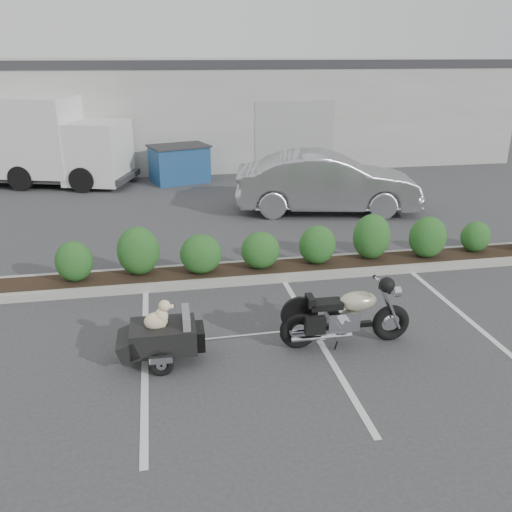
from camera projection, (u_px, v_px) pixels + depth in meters
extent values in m
plane|color=#38383A|center=(238.00, 329.00, 8.90)|extent=(90.00, 90.00, 0.00)
cube|color=#9E9E93|center=(270.00, 271.00, 11.07)|extent=(12.00, 1.00, 0.15)
cube|color=#9EA099|center=(179.00, 107.00, 23.82)|extent=(26.00, 10.00, 4.00)
torus|color=black|center=(299.00, 330.00, 8.24)|extent=(0.60, 0.16, 0.60)
torus|color=black|center=(391.00, 323.00, 8.47)|extent=(0.60, 0.16, 0.60)
cylinder|color=silver|center=(299.00, 330.00, 8.24)|extent=(0.25, 0.11, 0.25)
cylinder|color=silver|center=(391.00, 323.00, 8.47)|extent=(0.22, 0.09, 0.21)
cylinder|color=silver|center=(391.00, 306.00, 8.26)|extent=(0.39, 0.05, 0.80)
cylinder|color=silver|center=(386.00, 301.00, 8.42)|extent=(0.39, 0.05, 0.80)
cylinder|color=silver|center=(382.00, 284.00, 8.20)|extent=(0.04, 0.63, 0.03)
cylinder|color=silver|center=(396.00, 292.00, 8.29)|extent=(0.11, 0.16, 0.16)
sphere|color=black|center=(387.00, 285.00, 7.91)|extent=(0.24, 0.24, 0.23)
cube|color=silver|center=(342.00, 319.00, 8.30)|extent=(0.50, 0.31, 0.30)
cube|color=black|center=(347.00, 325.00, 8.35)|extent=(0.81, 0.10, 0.07)
ellipsoid|color=#BAB495|center=(358.00, 301.00, 8.23)|extent=(0.60, 0.35, 0.30)
cube|color=black|center=(326.00, 304.00, 8.16)|extent=(0.50, 0.28, 0.11)
cube|color=black|center=(310.00, 301.00, 8.09)|extent=(0.11, 0.27, 0.14)
cylinder|color=silver|center=(321.00, 337.00, 8.16)|extent=(0.94, 0.10, 0.08)
cylinder|color=silver|center=(316.00, 327.00, 8.46)|extent=(0.94, 0.10, 0.08)
cube|color=black|center=(315.00, 325.00, 7.97)|extent=(0.31, 0.13, 0.27)
cube|color=black|center=(163.00, 336.00, 7.84)|extent=(0.95, 0.66, 0.38)
cube|color=slate|center=(186.00, 320.00, 7.81)|extent=(0.12, 0.56, 0.27)
cube|color=slate|center=(166.00, 330.00, 7.81)|extent=(0.64, 0.57, 0.04)
cube|color=black|center=(129.00, 343.00, 7.79)|extent=(0.35, 0.65, 0.33)
cube|color=black|center=(198.00, 336.00, 7.93)|extent=(0.19, 0.45, 0.30)
torus|color=black|center=(161.00, 365.00, 7.57)|extent=(0.35, 0.10, 0.35)
torus|color=black|center=(161.00, 339.00, 8.27)|extent=(0.35, 0.10, 0.35)
cube|color=silver|center=(161.00, 360.00, 7.49)|extent=(0.32, 0.08, 0.09)
cube|color=silver|center=(161.00, 331.00, 8.27)|extent=(0.32, 0.08, 0.09)
cylinder|color=black|center=(161.00, 351.00, 7.92)|extent=(0.05, 0.81, 0.04)
cylinder|color=silver|center=(213.00, 339.00, 7.99)|extent=(0.54, 0.04, 0.03)
ellipsoid|color=beige|center=(156.00, 321.00, 7.73)|extent=(0.34, 0.23, 0.27)
ellipsoid|color=beige|center=(161.00, 316.00, 7.72)|extent=(0.20, 0.19, 0.25)
sphere|color=beige|center=(164.00, 306.00, 7.67)|extent=(0.17, 0.17, 0.17)
ellipsoid|color=beige|center=(170.00, 307.00, 7.69)|extent=(0.13, 0.07, 0.06)
sphere|color=black|center=(174.00, 306.00, 7.70)|extent=(0.03, 0.03, 0.03)
ellipsoid|color=beige|center=(162.00, 306.00, 7.62)|extent=(0.04, 0.04, 0.09)
ellipsoid|color=beige|center=(162.00, 303.00, 7.71)|extent=(0.04, 0.04, 0.09)
cylinder|color=beige|center=(164.00, 328.00, 7.74)|extent=(0.04, 0.04, 0.11)
cylinder|color=beige|center=(164.00, 325.00, 7.84)|extent=(0.04, 0.04, 0.11)
imported|color=#A7A6AD|center=(327.00, 183.00, 15.14)|extent=(5.31, 2.73, 1.67)
cube|color=navy|center=(179.00, 164.00, 18.74)|extent=(2.12, 1.71, 1.23)
cube|color=#2D2D30|center=(179.00, 146.00, 18.51)|extent=(2.25, 1.84, 0.06)
cube|color=silver|center=(97.00, 152.00, 18.06)|extent=(2.35, 2.53, 1.99)
cube|color=black|center=(98.00, 160.00, 18.15)|extent=(0.58, 1.67, 0.91)
cube|color=silver|center=(16.00, 135.00, 18.19)|extent=(4.63, 3.32, 2.54)
cube|color=#2D2D30|center=(42.00, 175.00, 18.58)|extent=(6.65, 3.79, 0.18)
cylinder|color=black|center=(82.00, 180.00, 17.41)|extent=(0.85, 0.49, 0.82)
cylinder|color=black|center=(105.00, 168.00, 19.26)|extent=(0.85, 0.49, 0.82)
cylinder|color=black|center=(21.00, 178.00, 17.64)|extent=(0.85, 0.49, 0.82)
cylinder|color=black|center=(50.00, 166.00, 19.49)|extent=(0.85, 0.49, 0.82)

